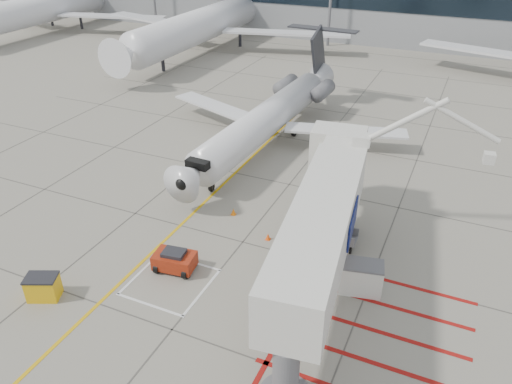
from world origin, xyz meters
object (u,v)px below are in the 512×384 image
at_px(regional_jet, 254,111).
at_px(pushback_tug, 175,260).
at_px(jet_bridge, 319,238).
at_px(spill_bin, 43,287).

bearing_deg(regional_jet, pushback_tug, -79.64).
xyz_separation_m(regional_jet, jet_bridge, (10.07, -14.55, -0.04)).
height_order(pushback_tug, spill_bin, spill_bin).
height_order(regional_jet, pushback_tug, regional_jet).
bearing_deg(jet_bridge, regional_jet, 117.41).
distance_m(jet_bridge, spill_bin, 14.54).
xyz_separation_m(jet_bridge, pushback_tug, (-7.96, -1.02, -3.13)).
xyz_separation_m(regional_jet, pushback_tug, (2.12, -15.57, -3.17)).
distance_m(regional_jet, pushback_tug, 16.03).
bearing_deg(spill_bin, jet_bridge, 0.29).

